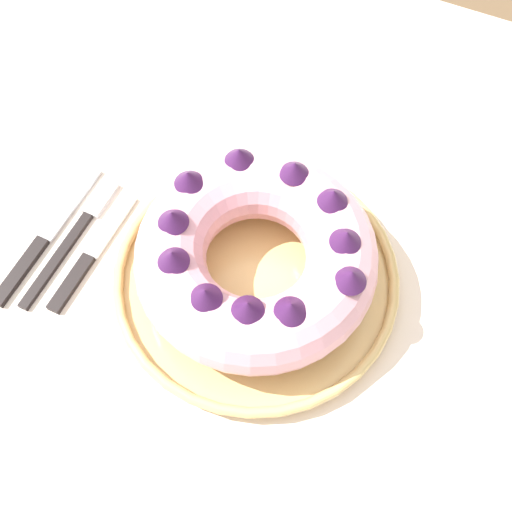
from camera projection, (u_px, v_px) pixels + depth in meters
The scene contains 7 objects.
ground_plane at pixel (239, 433), 1.34m from camera, with size 8.00×8.00×0.00m, color brown.
dining_table at pixel (227, 326), 0.77m from camera, with size 1.20×1.21×0.74m.
serving_dish at pixel (256, 277), 0.70m from camera, with size 0.33×0.33×0.02m.
bundt_cake at pixel (256, 255), 0.65m from camera, with size 0.27×0.27×0.10m.
fork at pixel (77, 232), 0.74m from camera, with size 0.02×0.20×0.01m.
serving_knife at pixel (42, 242), 0.73m from camera, with size 0.02×0.21×0.01m.
cake_knife at pixel (88, 259), 0.72m from camera, with size 0.02×0.17×0.01m.
Camera 1 is at (0.15, -0.24, 1.37)m, focal length 42.00 mm.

